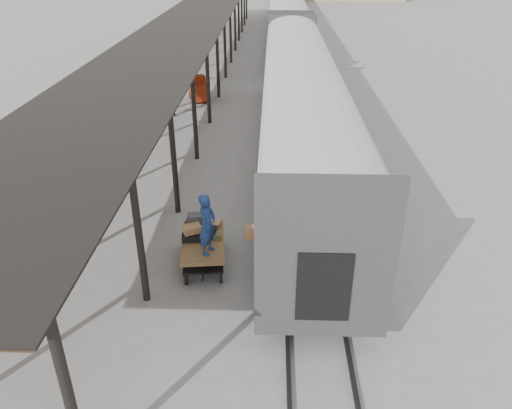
{
  "coord_description": "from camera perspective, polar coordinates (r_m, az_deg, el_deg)",
  "views": [
    {
      "loc": [
        2.02,
        -12.8,
        8.75
      ],
      "look_at": [
        1.57,
        0.45,
        1.7
      ],
      "focal_mm": 35.0,
      "sensor_mm": 36.0,
      "label": 1
    }
  ],
  "objects": [
    {
      "name": "ground",
      "position": [
        15.64,
        -5.86,
        -6.2
      ],
      "size": [
        160.0,
        160.0,
        0.0
      ],
      "primitive_type": "plane",
      "color": "slate",
      "rests_on": "ground"
    },
    {
      "name": "baggage_cart",
      "position": [
        15.06,
        -6.04,
        -4.73
      ],
      "size": [
        1.51,
        2.52,
        0.86
      ],
      "rotation": [
        0.0,
        0.0,
        0.11
      ],
      "color": "brown",
      "rests_on": "ground"
    },
    {
      "name": "train",
      "position": [
        47.0,
        3.56,
        20.54
      ],
      "size": [
        3.45,
        76.01,
        4.01
      ],
      "color": "silver",
      "rests_on": "ground"
    },
    {
      "name": "suitcase_stack",
      "position": [
        15.15,
        -6.57,
        -2.65
      ],
      "size": [
        1.23,
        1.2,
        0.59
      ],
      "rotation": [
        0.0,
        0.0,
        0.11
      ],
      "color": "#3E3E41",
      "rests_on": "baggage_cart"
    },
    {
      "name": "porter",
      "position": [
        13.89,
        -5.59,
        -2.29
      ],
      "size": [
        0.62,
        0.77,
        1.83
      ],
      "primitive_type": "imported",
      "rotation": [
        0.0,
        0.0,
        1.27
      ],
      "color": "navy",
      "rests_on": "baggage_cart"
    },
    {
      "name": "pedestrian",
      "position": [
        28.52,
        -9.7,
        11.69
      ],
      "size": [
        1.18,
        0.75,
        1.86
      ],
      "primitive_type": "imported",
      "rotation": [
        0.0,
        0.0,
        3.43
      ],
      "color": "black",
      "rests_on": "ground"
    },
    {
      "name": "luggage_tug",
      "position": [
        31.4,
        -6.52,
        12.89
      ],
      "size": [
        1.48,
        1.86,
        1.43
      ],
      "rotation": [
        0.0,
        0.0,
        0.35
      ],
      "color": "maroon",
      "rests_on": "ground"
    },
    {
      "name": "rails",
      "position": [
        47.62,
        3.46,
        17.43
      ],
      "size": [
        1.54,
        150.0,
        0.12
      ],
      "color": "black",
      "rests_on": "ground"
    },
    {
      "name": "canopy",
      "position": [
        37.5,
        -6.85,
        20.55
      ],
      "size": [
        4.9,
        64.3,
        4.15
      ],
      "color": "#422B19",
      "rests_on": "ground"
    }
  ]
}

